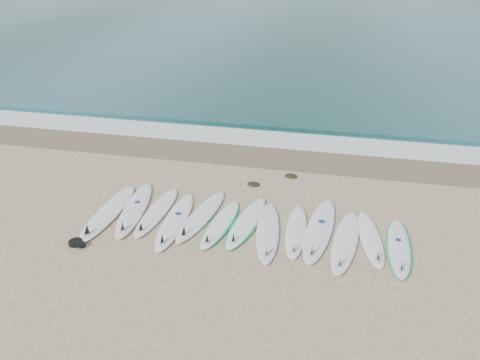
% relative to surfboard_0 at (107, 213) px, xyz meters
% --- Properties ---
extents(ground, '(120.00, 120.00, 0.00)m').
position_rel_surfboard_0_xyz_m(ground, '(3.54, 0.24, -0.06)').
color(ground, tan).
extents(ocean, '(120.00, 55.00, 0.03)m').
position_rel_surfboard_0_xyz_m(ocean, '(3.54, 32.74, -0.05)').
color(ocean, '#1D5156').
rests_on(ocean, ground).
extents(wet_sand_band, '(120.00, 1.80, 0.01)m').
position_rel_surfboard_0_xyz_m(wet_sand_band, '(3.54, 4.34, -0.06)').
color(wet_sand_band, brown).
rests_on(wet_sand_band, ground).
extents(foam_band, '(120.00, 1.40, 0.04)m').
position_rel_surfboard_0_xyz_m(foam_band, '(3.54, 5.74, -0.04)').
color(foam_band, silver).
rests_on(foam_band, ground).
extents(wave_crest, '(120.00, 1.00, 0.10)m').
position_rel_surfboard_0_xyz_m(wave_crest, '(3.54, 7.24, -0.01)').
color(wave_crest, '#1D5156').
rests_on(wave_crest, ground).
extents(surfboard_0, '(0.65, 2.84, 0.36)m').
position_rel_surfboard_0_xyz_m(surfboard_0, '(0.00, 0.00, 0.00)').
color(surfboard_0, white).
rests_on(surfboard_0, ground).
extents(surfboard_1, '(0.92, 2.80, 0.35)m').
position_rel_surfboard_0_xyz_m(surfboard_1, '(0.60, 0.29, -0.00)').
color(surfboard_1, white).
rests_on(surfboard_1, ground).
extents(surfboard_2, '(0.65, 2.50, 0.32)m').
position_rel_surfboard_0_xyz_m(surfboard_2, '(1.19, 0.30, -0.01)').
color(surfboard_2, white).
rests_on(surfboard_2, ground).
extents(surfboard_3, '(0.64, 2.69, 0.34)m').
position_rel_surfboard_0_xyz_m(surfboard_3, '(1.79, -0.02, -0.00)').
color(surfboard_3, white).
rests_on(surfboard_3, ground).
extents(surfboard_4, '(0.96, 2.66, 0.33)m').
position_rel_surfboard_0_xyz_m(surfboard_4, '(2.35, 0.35, -0.01)').
color(surfboard_4, white).
rests_on(surfboard_4, ground).
extents(surfboard_5, '(0.84, 2.36, 0.29)m').
position_rel_surfboard_0_xyz_m(surfboard_5, '(2.91, 0.13, -0.02)').
color(surfboard_5, white).
rests_on(surfboard_5, ground).
extents(surfboard_6, '(0.97, 2.57, 0.32)m').
position_rel_surfboard_0_xyz_m(surfboard_6, '(3.53, 0.34, -0.02)').
color(surfboard_6, white).
rests_on(surfboard_6, ground).
extents(surfboard_7, '(0.83, 2.65, 0.33)m').
position_rel_surfboard_0_xyz_m(surfboard_7, '(4.11, 0.00, -0.01)').
color(surfboard_7, white).
rests_on(surfboard_7, ground).
extents(surfboard_8, '(0.54, 2.34, 0.30)m').
position_rel_surfboard_0_xyz_m(surfboard_8, '(4.77, 0.18, -0.01)').
color(surfboard_8, white).
rests_on(surfboard_8, ground).
extents(surfboard_9, '(0.92, 2.95, 0.37)m').
position_rel_surfboard_0_xyz_m(surfboard_9, '(5.30, 0.33, 0.00)').
color(surfboard_9, white).
rests_on(surfboard_9, ground).
extents(surfboard_10, '(0.88, 2.70, 0.34)m').
position_rel_surfboard_0_xyz_m(surfboard_10, '(5.91, -0.03, -0.00)').
color(surfboard_10, white).
rests_on(surfboard_10, ground).
extents(surfboard_11, '(0.79, 2.35, 0.30)m').
position_rel_surfboard_0_xyz_m(surfboard_11, '(6.50, 0.23, -0.01)').
color(surfboard_11, white).
rests_on(surfboard_11, ground).
extents(surfboard_12, '(0.65, 2.38, 0.30)m').
position_rel_surfboard_0_xyz_m(surfboard_12, '(7.10, 0.02, -0.02)').
color(surfboard_12, white).
rests_on(surfboard_12, ground).
extents(seaweed_near, '(0.36, 0.28, 0.07)m').
position_rel_surfboard_0_xyz_m(seaweed_near, '(3.33, 2.36, -0.03)').
color(seaweed_near, black).
rests_on(seaweed_near, ground).
extents(seaweed_far, '(0.37, 0.29, 0.07)m').
position_rel_surfboard_0_xyz_m(seaweed_far, '(4.32, 3.08, -0.03)').
color(seaweed_far, black).
rests_on(seaweed_far, ground).
extents(leash_coil, '(0.46, 0.36, 0.11)m').
position_rel_surfboard_0_xyz_m(leash_coil, '(-0.11, -1.31, -0.01)').
color(leash_coil, black).
rests_on(leash_coil, ground).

